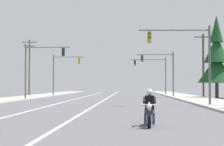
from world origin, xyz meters
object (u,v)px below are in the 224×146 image
motorcycle_with_rider (150,111)px  utility_pole_right_far (203,64)px  traffic_signal_mid_left (62,69)px  traffic_signal_near_left (38,63)px  utility_pole_left_far (29,65)px  conifer_tree_right_verge_far (217,60)px  traffic_signal_near_right (189,52)px  traffic_signal_mid_right (162,67)px  traffic_signal_far_right (155,70)px

motorcycle_with_rider → utility_pole_right_far: bearing=77.0°
motorcycle_with_rider → traffic_signal_mid_left: bearing=103.4°
traffic_signal_near_left → utility_pole_right_far: 22.81m
motorcycle_with_rider → utility_pole_left_far: utility_pole_left_far is taller
traffic_signal_near_left → conifer_tree_right_verge_far: (21.10, 6.56, 0.66)m
traffic_signal_near_right → conifer_tree_right_verge_far: (6.43, 20.40, 0.63)m
traffic_signal_mid_right → traffic_signal_near_right: bearing=-90.1°
motorcycle_with_rider → traffic_signal_near_right: traffic_signal_near_right is taller
traffic_signal_near_right → utility_pole_right_far: size_ratio=0.72×
utility_pole_left_far → conifer_tree_right_verge_far: bearing=-29.1°
traffic_signal_far_right → motorcycle_with_rider: bearing=-93.8°
utility_pole_right_far → traffic_signal_mid_left: bearing=165.9°
traffic_signal_mid_left → traffic_signal_near_right: bearing=-63.8°
traffic_signal_far_right → utility_pole_left_far: bearing=-178.0°
utility_pole_left_far → traffic_signal_mid_left: bearing=-43.5°
motorcycle_with_rider → traffic_signal_near_right: 16.41m
traffic_signal_near_left → traffic_signal_mid_left: 15.70m
traffic_signal_near_right → utility_pole_left_far: bearing=120.5°
utility_pole_left_far → traffic_signal_mid_right: bearing=-26.6°
traffic_signal_near_left → traffic_signal_far_right: size_ratio=1.00×
utility_pole_right_far → motorcycle_with_rider: bearing=-103.0°
traffic_signal_mid_right → motorcycle_with_rider: bearing=-95.4°
traffic_signal_near_left → conifer_tree_right_verge_far: size_ratio=0.60×
traffic_signal_near_left → traffic_signal_near_right: bearing=-43.3°
traffic_signal_near_right → traffic_signal_far_right: same height
traffic_signal_near_left → traffic_signal_mid_right: (14.71, 11.28, -0.00)m
traffic_signal_far_right → conifer_tree_right_verge_far: conifer_tree_right_verge_far is taller
traffic_signal_near_right → utility_pole_left_far: utility_pole_left_far is taller
traffic_signal_near_right → traffic_signal_near_left: 20.17m
conifer_tree_right_verge_far → traffic_signal_near_left: bearing=-162.7°
traffic_signal_near_left → traffic_signal_far_right: (14.37, 22.50, 0.06)m
traffic_signal_far_right → utility_pole_right_far: bearing=-63.9°
traffic_signal_mid_right → utility_pole_left_far: (-21.02, 10.51, 0.82)m
traffic_signal_mid_left → utility_pole_left_far: size_ratio=0.68×
traffic_signal_mid_left → utility_pole_left_far: 8.90m
traffic_signal_mid_left → traffic_signal_far_right: size_ratio=1.00×
traffic_signal_mid_right → conifer_tree_right_verge_far: (6.39, -4.73, 0.66)m
utility_pole_left_far → motorcycle_with_rider: bearing=-71.4°
traffic_signal_far_right → utility_pole_right_far: (5.79, -11.83, 0.34)m
traffic_signal_mid_left → utility_pole_right_far: 20.67m
traffic_signal_near_right → utility_pole_right_far: bearing=77.4°
traffic_signal_mid_right → traffic_signal_mid_left: size_ratio=1.00×
traffic_signal_mid_left → utility_pole_right_far: bearing=-14.1°
traffic_signal_mid_right → traffic_signal_far_right: bearing=91.7°
traffic_signal_near_right → utility_pole_right_far: (5.49, 24.52, 0.37)m
traffic_signal_near_left → utility_pole_left_far: 22.70m
traffic_signal_near_right → traffic_signal_mid_right: 25.13m
motorcycle_with_rider → utility_pole_left_far: 54.19m
traffic_signal_near_right → traffic_signal_far_right: bearing=90.5°
traffic_signal_mid_right → utility_pole_right_far: utility_pole_right_far is taller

